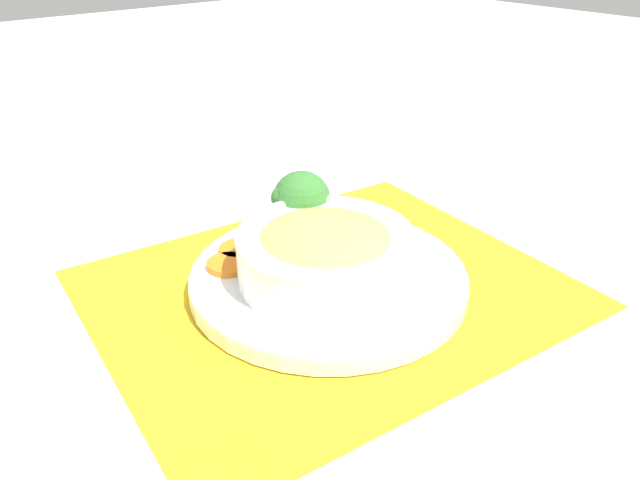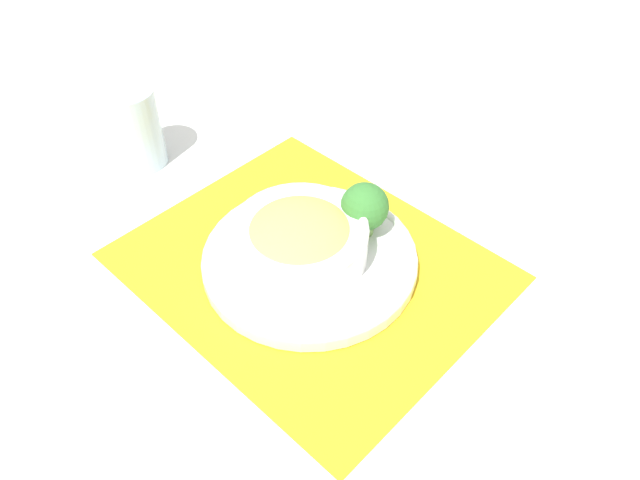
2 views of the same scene
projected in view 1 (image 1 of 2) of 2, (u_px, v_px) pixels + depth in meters
ground_plane at (328, 290)px, 0.63m from camera, size 4.00×4.00×0.00m
placemat at (328, 288)px, 0.63m from camera, size 0.49×0.42×0.00m
plate at (328, 277)px, 0.62m from camera, size 0.28×0.28×0.02m
bowl at (326, 251)px, 0.60m from camera, size 0.17×0.17×0.06m
broccoli_floret at (301, 201)px, 0.67m from camera, size 0.06×0.06×0.08m
carrot_slice_near at (239, 250)px, 0.66m from camera, size 0.04×0.04×0.01m
carrot_slice_middle at (228, 265)px, 0.63m from camera, size 0.04×0.04×0.01m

